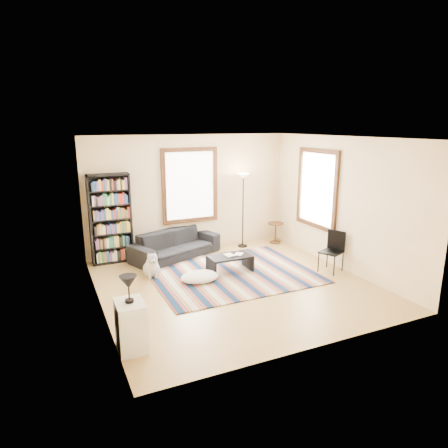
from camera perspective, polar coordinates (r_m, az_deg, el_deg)
name	(u,v)px	position (r m, az deg, el deg)	size (l,w,h in m)	color
floor	(235,287)	(7.88, 1.53, -8.95)	(5.00, 5.00, 0.10)	#A7864C
ceiling	(236,135)	(7.26, 1.68, 12.62)	(5.00, 5.00, 0.10)	white
wall_back	(189,193)	(9.75, -5.02, 4.39)	(5.00, 0.10, 2.80)	#FEDFAB
wall_front	(321,254)	(5.35, 13.73, -4.16)	(5.00, 0.10, 2.80)	#FEDFAB
wall_left	(93,229)	(6.74, -18.25, -0.67)	(0.10, 5.00, 2.80)	#FEDFAB
wall_right	(343,203)	(8.84, 16.64, 2.84)	(0.10, 5.00, 2.80)	#FEDFAB
window_back	(190,186)	(9.64, -4.89, 5.49)	(1.20, 0.06, 1.60)	white
window_right	(317,189)	(9.36, 13.15, 4.92)	(0.06, 1.20, 1.60)	white
rug	(232,273)	(8.39, 1.11, -7.03)	(3.27, 2.62, 0.02)	#0C213D
sofa	(176,244)	(9.37, -6.94, -2.89)	(0.84, 2.14, 0.63)	black
bookshelf	(110,219)	(9.15, -15.91, 0.70)	(0.90, 0.30, 2.00)	black
coffee_table	(230,264)	(8.43, 0.85, -5.70)	(0.90, 0.50, 0.36)	black
book_a	(226,256)	(8.33, 0.23, -4.57)	(0.23, 0.17, 0.02)	beige
book_b	(235,254)	(8.47, 1.63, -4.26)	(0.16, 0.22, 0.02)	beige
floor_cushion	(200,277)	(7.98, -3.47, -7.52)	(0.78, 0.58, 0.19)	beige
floor_lamp	(243,211)	(9.97, 2.72, 1.90)	(0.30, 0.30, 1.86)	black
side_table	(275,233)	(10.52, 7.36, -1.26)	(0.40, 0.40, 0.54)	#442811
folding_chair	(331,252)	(8.67, 15.07, -3.89)	(0.42, 0.40, 0.86)	black
white_cabinet	(131,326)	(5.79, -13.14, -13.96)	(0.38, 0.50, 0.70)	white
table_lamp	(129,289)	(5.56, -13.46, -9.04)	(0.24, 0.24, 0.38)	black
dog	(151,264)	(8.29, -10.37, -5.63)	(0.38, 0.54, 0.54)	silver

